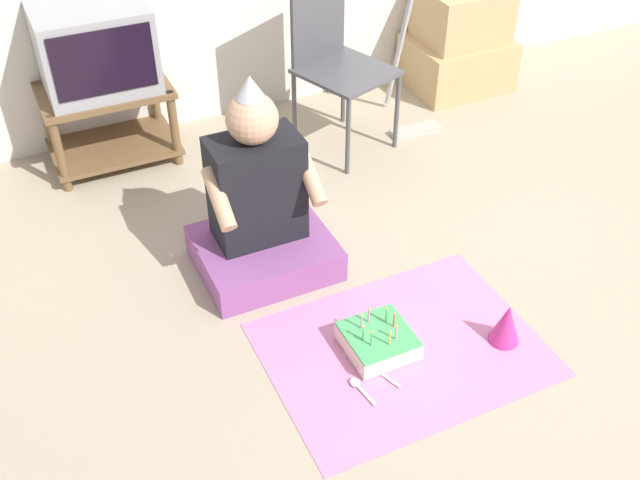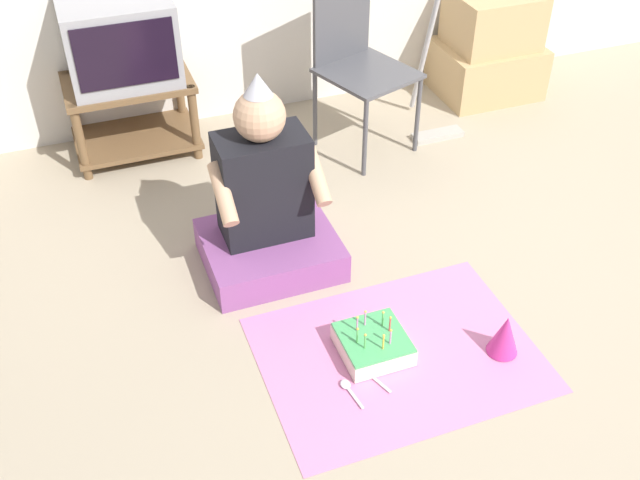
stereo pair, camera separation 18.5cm
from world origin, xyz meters
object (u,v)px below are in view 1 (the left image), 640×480
(person_seated, at_px, (260,210))
(birthday_cake, at_px, (378,340))
(dust_mop, at_px, (412,62))
(party_hat_blue, at_px, (507,323))
(tv, at_px, (95,49))
(cardboard_box_stack, at_px, (459,43))
(folding_chair, at_px, (333,51))

(person_seated, bearing_deg, birthday_cake, -72.81)
(dust_mop, xyz_separation_m, party_hat_blue, (-0.50, -1.59, -0.28))
(tv, xyz_separation_m, dust_mop, (1.54, -0.35, -0.23))
(tv, distance_m, party_hat_blue, 2.26)
(dust_mop, distance_m, birthday_cake, 1.75)
(birthday_cake, bearing_deg, party_hat_blue, -19.85)
(cardboard_box_stack, xyz_separation_m, party_hat_blue, (-1.01, -1.88, -0.18))
(dust_mop, relative_size, person_seated, 1.46)
(tv, bearing_deg, folding_chair, -15.43)
(folding_chair, bearing_deg, birthday_cake, -109.56)
(tv, bearing_deg, party_hat_blue, -61.64)
(folding_chair, distance_m, party_hat_blue, 1.68)
(folding_chair, bearing_deg, party_hat_blue, -92.12)
(person_seated, bearing_deg, tv, 108.94)
(dust_mop, height_order, birthday_cake, dust_mop)
(cardboard_box_stack, relative_size, birthday_cake, 2.41)
(folding_chair, height_order, dust_mop, dust_mop)
(cardboard_box_stack, bearing_deg, person_seated, -147.71)
(cardboard_box_stack, height_order, dust_mop, dust_mop)
(folding_chair, xyz_separation_m, party_hat_blue, (-0.06, -1.63, -0.42))
(birthday_cake, height_order, party_hat_blue, party_hat_blue)
(folding_chair, height_order, birthday_cake, folding_chair)
(tv, distance_m, cardboard_box_stack, 2.08)
(dust_mop, bearing_deg, tv, 167.41)
(folding_chair, distance_m, cardboard_box_stack, 1.01)
(tv, xyz_separation_m, folding_chair, (1.10, -0.30, -0.10))
(person_seated, height_order, party_hat_blue, person_seated)
(cardboard_box_stack, relative_size, party_hat_blue, 3.49)
(cardboard_box_stack, xyz_separation_m, person_seated, (-1.67, -1.06, 0.01))
(folding_chair, xyz_separation_m, birthday_cake, (-0.52, -1.46, -0.46))
(birthday_cake, relative_size, party_hat_blue, 1.45)
(cardboard_box_stack, distance_m, person_seated, 1.97)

